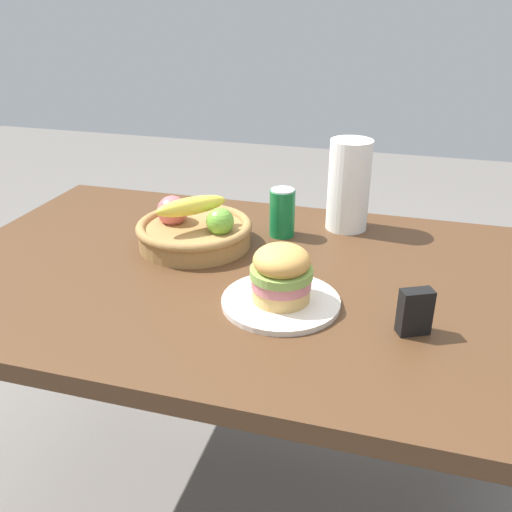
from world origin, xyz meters
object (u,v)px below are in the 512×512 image
sandwich (281,273)px  fruit_basket (194,229)px  paper_towel_roll (349,185)px  napkin_holder (415,312)px  soda_can (282,213)px  plate (281,301)px

sandwich → fruit_basket: (-0.28, 0.23, -0.03)m
paper_towel_roll → napkin_holder: (0.19, -0.48, -0.07)m
soda_can → paper_towel_roll: (0.16, 0.10, 0.06)m
paper_towel_roll → napkin_holder: 0.52m
sandwich → paper_towel_roll: 0.45m
soda_can → paper_towel_roll: size_ratio=0.53×
plate → napkin_holder: 0.27m
soda_can → fruit_basket: size_ratio=0.43×
sandwich → paper_towel_roll: (0.07, 0.45, 0.05)m
soda_can → plate: bearing=-76.7°
soda_can → paper_towel_roll: 0.19m
napkin_holder → plate: bearing=146.3°
paper_towel_roll → napkin_holder: bearing=-68.4°
sandwich → fruit_basket: size_ratio=0.44×
sandwich → soda_can: bearing=103.3°
fruit_basket → paper_towel_roll: (0.35, 0.22, 0.08)m
plate → napkin_holder: bearing=-7.3°
paper_towel_roll → plate: bearing=-99.3°
plate → soda_can: (-0.08, 0.35, 0.06)m
sandwich → paper_towel_roll: bearing=80.7°
fruit_basket → plate: bearing=-39.1°
fruit_basket → paper_towel_roll: bearing=31.7°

